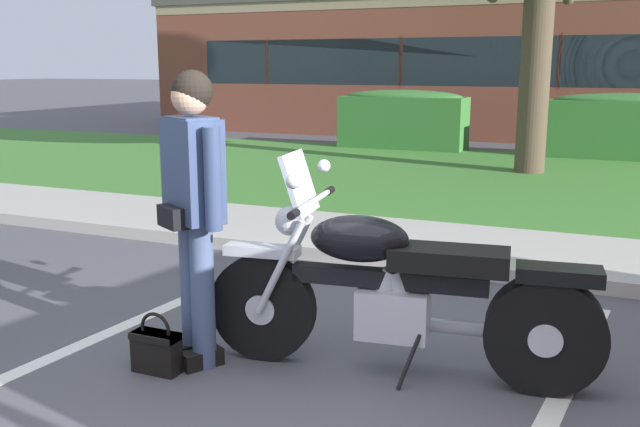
{
  "coord_description": "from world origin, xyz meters",
  "views": [
    {
      "loc": [
        1.35,
        -2.85,
        1.73
      ],
      "look_at": [
        -0.31,
        0.97,
        0.85
      ],
      "focal_mm": 39.5,
      "sensor_mm": 36.0,
      "label": 1
    }
  ],
  "objects_px": {
    "rider_person": "(193,198)",
    "brick_building": "(576,65)",
    "motorcycle": "(411,293)",
    "hedge_center_left": "(637,126)",
    "handbag": "(156,348)",
    "hedge_left": "(403,119)"
  },
  "relations": [
    {
      "from": "motorcycle",
      "to": "rider_person",
      "type": "height_order",
      "value": "rider_person"
    },
    {
      "from": "hedge_left",
      "to": "rider_person",
      "type": "bearing_deg",
      "value": -79.33
    },
    {
      "from": "hedge_left",
      "to": "brick_building",
      "type": "relative_size",
      "value": 0.12
    },
    {
      "from": "hedge_center_left",
      "to": "brick_building",
      "type": "distance_m",
      "value": 7.55
    },
    {
      "from": "motorcycle",
      "to": "rider_person",
      "type": "distance_m",
      "value": 1.34
    },
    {
      "from": "hedge_center_left",
      "to": "brick_building",
      "type": "relative_size",
      "value": 0.15
    },
    {
      "from": "hedge_center_left",
      "to": "brick_building",
      "type": "xyz_separation_m",
      "value": [
        -1.62,
        7.29,
        1.09
      ]
    },
    {
      "from": "handbag",
      "to": "hedge_center_left",
      "type": "height_order",
      "value": "hedge_center_left"
    },
    {
      "from": "rider_person",
      "to": "brick_building",
      "type": "height_order",
      "value": "brick_building"
    },
    {
      "from": "motorcycle",
      "to": "hedge_center_left",
      "type": "bearing_deg",
      "value": 83.45
    },
    {
      "from": "handbag",
      "to": "hedge_center_left",
      "type": "xyz_separation_m",
      "value": [
        2.53,
        10.91,
        0.51
      ]
    },
    {
      "from": "hedge_left",
      "to": "brick_building",
      "type": "xyz_separation_m",
      "value": [
        2.77,
        7.29,
        1.09
      ]
    },
    {
      "from": "brick_building",
      "to": "motorcycle",
      "type": "bearing_deg",
      "value": -88.59
    },
    {
      "from": "motorcycle",
      "to": "hedge_left",
      "type": "distance_m",
      "value": 10.85
    },
    {
      "from": "handbag",
      "to": "hedge_center_left",
      "type": "distance_m",
      "value": 11.21
    },
    {
      "from": "hedge_left",
      "to": "hedge_center_left",
      "type": "distance_m",
      "value": 4.4
    },
    {
      "from": "handbag",
      "to": "hedge_left",
      "type": "xyz_separation_m",
      "value": [
        -1.87,
        10.91,
        0.51
      ]
    },
    {
      "from": "motorcycle",
      "to": "handbag",
      "type": "height_order",
      "value": "motorcycle"
    },
    {
      "from": "motorcycle",
      "to": "brick_building",
      "type": "xyz_separation_m",
      "value": [
        -0.43,
        17.65,
        1.26
      ]
    },
    {
      "from": "brick_building",
      "to": "rider_person",
      "type": "bearing_deg",
      "value": -92.42
    },
    {
      "from": "motorcycle",
      "to": "hedge_left",
      "type": "height_order",
      "value": "motorcycle"
    },
    {
      "from": "hedge_center_left",
      "to": "brick_building",
      "type": "bearing_deg",
      "value": 102.56
    }
  ]
}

